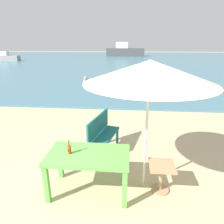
{
  "coord_description": "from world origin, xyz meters",
  "views": [
    {
      "loc": [
        0.35,
        -2.63,
        2.55
      ],
      "look_at": [
        -0.16,
        3.0,
        0.6
      ],
      "focal_mm": 32.33,
      "sensor_mm": 36.0,
      "label": 1
    }
  ],
  "objects_px": {
    "beer_bottle_amber": "(69,149)",
    "side_table_wood": "(161,174)",
    "patio_umbrella": "(150,72)",
    "bench_teal_center": "(102,133)",
    "boat_barge": "(6,57)",
    "boat_sailboat": "(125,51)",
    "swimmer_person": "(86,80)",
    "picnic_table_green": "(88,159)"
  },
  "relations": [
    {
      "from": "patio_umbrella",
      "to": "boat_barge",
      "type": "height_order",
      "value": "patio_umbrella"
    },
    {
      "from": "beer_bottle_amber",
      "to": "side_table_wood",
      "type": "xyz_separation_m",
      "value": [
        1.59,
        0.14,
        -0.5
      ]
    },
    {
      "from": "beer_bottle_amber",
      "to": "patio_umbrella",
      "type": "xyz_separation_m",
      "value": [
        1.29,
        0.27,
        1.26
      ]
    },
    {
      "from": "picnic_table_green",
      "to": "patio_umbrella",
      "type": "bearing_deg",
      "value": 13.92
    },
    {
      "from": "boat_barge",
      "to": "boat_sailboat",
      "type": "distance_m",
      "value": 20.34
    },
    {
      "from": "side_table_wood",
      "to": "boat_sailboat",
      "type": "xyz_separation_m",
      "value": [
        -1.82,
        36.98,
        0.66
      ]
    },
    {
      "from": "beer_bottle_amber",
      "to": "side_table_wood",
      "type": "bearing_deg",
      "value": 5.15
    },
    {
      "from": "patio_umbrella",
      "to": "boat_sailboat",
      "type": "height_order",
      "value": "boat_sailboat"
    },
    {
      "from": "picnic_table_green",
      "to": "bench_teal_center",
      "type": "distance_m",
      "value": 1.34
    },
    {
      "from": "boat_barge",
      "to": "beer_bottle_amber",
      "type": "bearing_deg",
      "value": -56.46
    },
    {
      "from": "bench_teal_center",
      "to": "beer_bottle_amber",
      "type": "bearing_deg",
      "value": -105.04
    },
    {
      "from": "beer_bottle_amber",
      "to": "bench_teal_center",
      "type": "height_order",
      "value": "beer_bottle_amber"
    },
    {
      "from": "beer_bottle_amber",
      "to": "boat_sailboat",
      "type": "height_order",
      "value": "boat_sailboat"
    },
    {
      "from": "patio_umbrella",
      "to": "bench_teal_center",
      "type": "bearing_deg",
      "value": 130.44
    },
    {
      "from": "beer_bottle_amber",
      "to": "side_table_wood",
      "type": "height_order",
      "value": "beer_bottle_amber"
    },
    {
      "from": "boat_sailboat",
      "to": "boat_barge",
      "type": "bearing_deg",
      "value": -144.23
    },
    {
      "from": "beer_bottle_amber",
      "to": "boat_sailboat",
      "type": "xyz_separation_m",
      "value": [
        -0.23,
        37.12,
        0.16
      ]
    },
    {
      "from": "picnic_table_green",
      "to": "boat_barge",
      "type": "distance_m",
      "value": 30.43
    },
    {
      "from": "bench_teal_center",
      "to": "side_table_wood",
      "type": "bearing_deg",
      "value": -44.81
    },
    {
      "from": "beer_bottle_amber",
      "to": "patio_umbrella",
      "type": "relative_size",
      "value": 0.12
    },
    {
      "from": "side_table_wood",
      "to": "swimmer_person",
      "type": "distance_m",
      "value": 10.29
    },
    {
      "from": "picnic_table_green",
      "to": "patio_umbrella",
      "type": "relative_size",
      "value": 0.61
    },
    {
      "from": "bench_teal_center",
      "to": "swimmer_person",
      "type": "relative_size",
      "value": 3.05
    },
    {
      "from": "patio_umbrella",
      "to": "bench_teal_center",
      "type": "xyz_separation_m",
      "value": [
        -0.93,
        1.09,
        -1.58
      ]
    },
    {
      "from": "patio_umbrella",
      "to": "beer_bottle_amber",
      "type": "bearing_deg",
      "value": -168.21
    },
    {
      "from": "beer_bottle_amber",
      "to": "patio_umbrella",
      "type": "distance_m",
      "value": 1.83
    },
    {
      "from": "beer_bottle_amber",
      "to": "patio_umbrella",
      "type": "height_order",
      "value": "patio_umbrella"
    },
    {
      "from": "picnic_table_green",
      "to": "boat_sailboat",
      "type": "distance_m",
      "value": 37.1
    },
    {
      "from": "beer_bottle_amber",
      "to": "bench_teal_center",
      "type": "relative_size",
      "value": 0.21
    },
    {
      "from": "picnic_table_green",
      "to": "boat_sailboat",
      "type": "xyz_separation_m",
      "value": [
        -0.55,
        37.09,
        0.36
      ]
    },
    {
      "from": "beer_bottle_amber",
      "to": "swimmer_person",
      "type": "distance_m",
      "value": 10.03
    },
    {
      "from": "patio_umbrella",
      "to": "swimmer_person",
      "type": "relative_size",
      "value": 5.61
    },
    {
      "from": "side_table_wood",
      "to": "boat_barge",
      "type": "distance_m",
      "value": 31.07
    },
    {
      "from": "picnic_table_green",
      "to": "side_table_wood",
      "type": "bearing_deg",
      "value": 5.18
    },
    {
      "from": "patio_umbrella",
      "to": "boat_barge",
      "type": "distance_m",
      "value": 30.83
    },
    {
      "from": "bench_teal_center",
      "to": "swimmer_person",
      "type": "bearing_deg",
      "value": 104.91
    },
    {
      "from": "side_table_wood",
      "to": "picnic_table_green",
      "type": "bearing_deg",
      "value": -174.82
    },
    {
      "from": "boat_barge",
      "to": "swimmer_person",
      "type": "bearing_deg",
      "value": -46.07
    },
    {
      "from": "side_table_wood",
      "to": "boat_sailboat",
      "type": "bearing_deg",
      "value": 92.82
    },
    {
      "from": "patio_umbrella",
      "to": "swimmer_person",
      "type": "height_order",
      "value": "patio_umbrella"
    },
    {
      "from": "patio_umbrella",
      "to": "boat_sailboat",
      "type": "distance_m",
      "value": 36.9
    },
    {
      "from": "beer_bottle_amber",
      "to": "boat_sailboat",
      "type": "relative_size",
      "value": 0.04
    }
  ]
}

